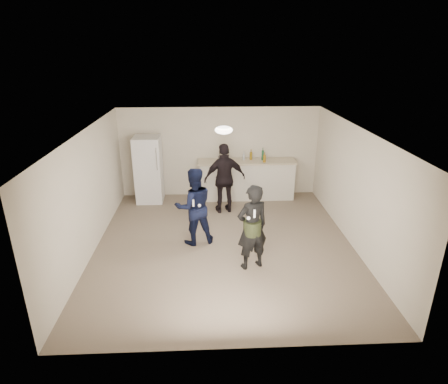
{
  "coord_description": "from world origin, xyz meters",
  "views": [
    {
      "loc": [
        -0.34,
        -7.14,
        4.03
      ],
      "look_at": [
        0.0,
        0.2,
        1.15
      ],
      "focal_mm": 30.0,
      "sensor_mm": 36.0,
      "label": 1
    }
  ],
  "objects_px": {
    "counter": "(247,180)",
    "woman": "(252,227)",
    "fridge": "(149,170)",
    "shaker": "(219,159)",
    "man": "(194,206)",
    "spectator": "(225,179)"
  },
  "relations": [
    {
      "from": "man",
      "to": "spectator",
      "type": "distance_m",
      "value": 1.77
    },
    {
      "from": "man",
      "to": "woman",
      "type": "distance_m",
      "value": 1.52
    },
    {
      "from": "fridge",
      "to": "woman",
      "type": "xyz_separation_m",
      "value": [
        2.41,
        -3.48,
        -0.05
      ]
    },
    {
      "from": "counter",
      "to": "woman",
      "type": "bearing_deg",
      "value": -94.34
    },
    {
      "from": "woman",
      "to": "spectator",
      "type": "distance_m",
      "value": 2.67
    },
    {
      "from": "woman",
      "to": "counter",
      "type": "bearing_deg",
      "value": -115.36
    },
    {
      "from": "spectator",
      "to": "woman",
      "type": "bearing_deg",
      "value": 87.35
    },
    {
      "from": "spectator",
      "to": "shaker",
      "type": "bearing_deg",
      "value": -93.61
    },
    {
      "from": "fridge",
      "to": "man",
      "type": "xyz_separation_m",
      "value": [
        1.29,
        -2.45,
        -0.05
      ]
    },
    {
      "from": "woman",
      "to": "spectator",
      "type": "xyz_separation_m",
      "value": [
        -0.39,
        2.64,
        0.05
      ]
    },
    {
      "from": "fridge",
      "to": "shaker",
      "type": "relative_size",
      "value": 10.59
    },
    {
      "from": "counter",
      "to": "woman",
      "type": "height_order",
      "value": "woman"
    },
    {
      "from": "man",
      "to": "spectator",
      "type": "xyz_separation_m",
      "value": [
        0.73,
        1.61,
        0.05
      ]
    },
    {
      "from": "shaker",
      "to": "man",
      "type": "bearing_deg",
      "value": -104.16
    },
    {
      "from": "counter",
      "to": "fridge",
      "type": "distance_m",
      "value": 2.71
    },
    {
      "from": "woman",
      "to": "spectator",
      "type": "relative_size",
      "value": 0.94
    },
    {
      "from": "counter",
      "to": "shaker",
      "type": "height_order",
      "value": "shaker"
    },
    {
      "from": "fridge",
      "to": "spectator",
      "type": "relative_size",
      "value": 1.0
    },
    {
      "from": "shaker",
      "to": "spectator",
      "type": "distance_m",
      "value": 0.91
    },
    {
      "from": "shaker",
      "to": "spectator",
      "type": "height_order",
      "value": "spectator"
    },
    {
      "from": "fridge",
      "to": "shaker",
      "type": "bearing_deg",
      "value": 0.48
    },
    {
      "from": "shaker",
      "to": "spectator",
      "type": "xyz_separation_m",
      "value": [
        0.11,
        -0.86,
        -0.27
      ]
    }
  ]
}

